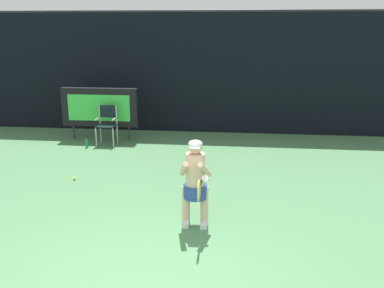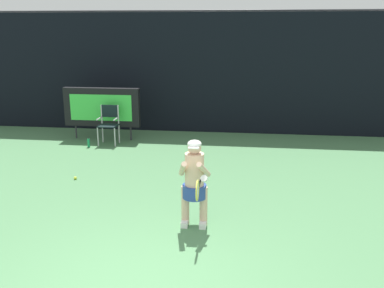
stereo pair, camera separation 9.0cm
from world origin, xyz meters
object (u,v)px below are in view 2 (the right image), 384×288
object	(u,v)px
umpire_chair	(109,122)
tennis_ball_loose	(75,178)
water_bottle	(89,143)
tennis_racket	(198,190)
scoreboard	(102,107)
tennis_player	(194,180)

from	to	relation	value
umpire_chair	tennis_ball_loose	distance (m)	2.98
water_bottle	tennis_racket	bearing A→B (deg)	-54.60
umpire_chair	tennis_racket	size ratio (longest dim) A/B	1.79
umpire_chair	tennis_racket	xyz separation A→B (m)	(3.08, -5.40, 0.25)
water_bottle	tennis_racket	distance (m)	6.16
water_bottle	umpire_chair	bearing A→B (deg)	42.25
scoreboard	tennis_player	distance (m)	6.20
umpire_chair	tennis_player	size ratio (longest dim) A/B	0.75
water_bottle	tennis_player	distance (m)	5.56
scoreboard	tennis_racket	bearing A→B (deg)	-59.80
scoreboard	umpire_chair	distance (m)	0.68
water_bottle	tennis_player	bearing A→B (deg)	-51.78
scoreboard	tennis_player	size ratio (longest dim) A/B	1.52
umpire_chair	water_bottle	distance (m)	0.79
scoreboard	tennis_player	bearing A→B (deg)	-57.80
tennis_racket	tennis_ball_loose	bearing A→B (deg)	121.87
scoreboard	tennis_ball_loose	xyz separation A→B (m)	(0.51, -3.40, -0.91)
tennis_player	scoreboard	bearing A→B (deg)	122.20
tennis_racket	tennis_ball_loose	world-z (taller)	tennis_racket
water_bottle	scoreboard	bearing A→B (deg)	82.65
tennis_player	umpire_chair	bearing A→B (deg)	121.88
scoreboard	tennis_ball_loose	distance (m)	3.56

